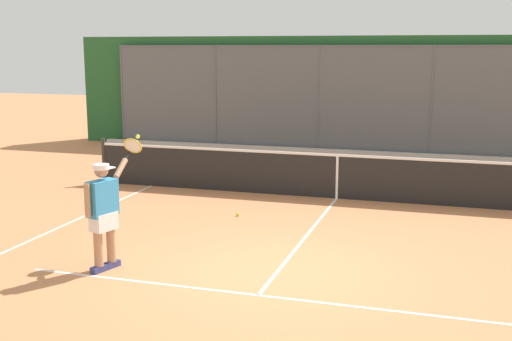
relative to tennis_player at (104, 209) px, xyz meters
The scene contains 6 objects.
ground_plane 2.63m from the tennis_player, 166.59° to the right, with size 60.00×60.00×0.00m, color #C67A4C.
court_line_markings 2.65m from the tennis_player, 165.06° to the left, with size 8.75×10.47×0.01m.
fence_backdrop 12.23m from the tennis_player, 101.38° to the right, with size 19.54×1.37×3.52m.
tennis_net 5.95m from the tennis_player, 113.95° to the right, with size 11.25×0.09×1.07m.
tennis_player is the anchor object (origin of this frame).
tennis_ball_near_baseline 3.62m from the tennis_player, 104.12° to the right, with size 0.07×0.07×0.07m, color #C1D138.
Camera 1 is at (-2.31, 8.50, 3.17)m, focal length 45.37 mm.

